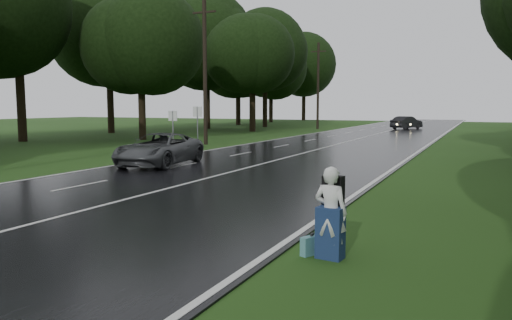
% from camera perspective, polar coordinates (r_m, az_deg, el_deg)
% --- Properties ---
extents(ground, '(160.00, 160.00, 0.00)m').
position_cam_1_polar(ground, '(14.13, -16.68, -5.05)').
color(ground, '#204113').
rests_on(ground, ground).
extents(road, '(12.00, 140.00, 0.04)m').
position_cam_1_polar(road, '(31.81, 7.99, 1.41)').
color(road, black).
rests_on(road, ground).
extents(lane_center, '(0.12, 140.00, 0.01)m').
position_cam_1_polar(lane_center, '(31.81, 7.99, 1.45)').
color(lane_center, silver).
rests_on(lane_center, road).
extents(grey_car, '(3.08, 5.47, 1.44)m').
position_cam_1_polar(grey_car, '(22.62, -11.16, 1.24)').
color(grey_car, '#424547').
rests_on(grey_car, road).
extents(far_car, '(3.24, 4.67, 1.46)m').
position_cam_1_polar(far_car, '(59.09, 17.10, 4.17)').
color(far_car, black).
rests_on(far_car, road).
extents(hitchhiker, '(0.65, 0.60, 1.66)m').
position_cam_1_polar(hitchhiker, '(8.88, 8.68, -6.44)').
color(hitchhiker, silver).
rests_on(hitchhiker, ground).
extents(suitcase, '(0.33, 0.51, 0.35)m').
position_cam_1_polar(suitcase, '(9.20, 6.53, -9.80)').
color(suitcase, teal).
rests_on(suitcase, ground).
extents(utility_pole_mid, '(1.80, 0.28, 10.09)m').
position_cam_1_polar(utility_pole_mid, '(34.71, -5.86, 1.81)').
color(utility_pole_mid, black).
rests_on(utility_pole_mid, ground).
extents(utility_pole_far, '(1.80, 0.28, 9.92)m').
position_cam_1_polar(utility_pole_far, '(57.97, 7.16, 3.60)').
color(utility_pole_far, black).
rests_on(utility_pole_far, ground).
extents(road_sign_a, '(0.58, 0.10, 2.42)m').
position_cam_1_polar(road_sign_a, '(29.10, -9.58, 0.88)').
color(road_sign_a, white).
rests_on(road_sign_a, ground).
extents(road_sign_b, '(0.64, 0.10, 2.66)m').
position_cam_1_polar(road_sign_b, '(31.35, -6.78, 1.32)').
color(road_sign_b, white).
rests_on(road_sign_b, ground).
extents(tree_left_d, '(8.68, 8.68, 13.56)m').
position_cam_1_polar(tree_left_d, '(40.47, -13.03, 2.32)').
color(tree_left_d, black).
rests_on(tree_left_d, ground).
extents(tree_left_e, '(9.41, 9.41, 14.70)m').
position_cam_1_polar(tree_left_e, '(51.85, -0.41, 3.34)').
color(tree_left_e, black).
rests_on(tree_left_e, ground).
extents(tree_left_f, '(10.98, 10.98, 17.15)m').
position_cam_1_polar(tree_left_f, '(62.90, 1.04, 3.86)').
color(tree_left_f, black).
rests_on(tree_left_f, ground).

